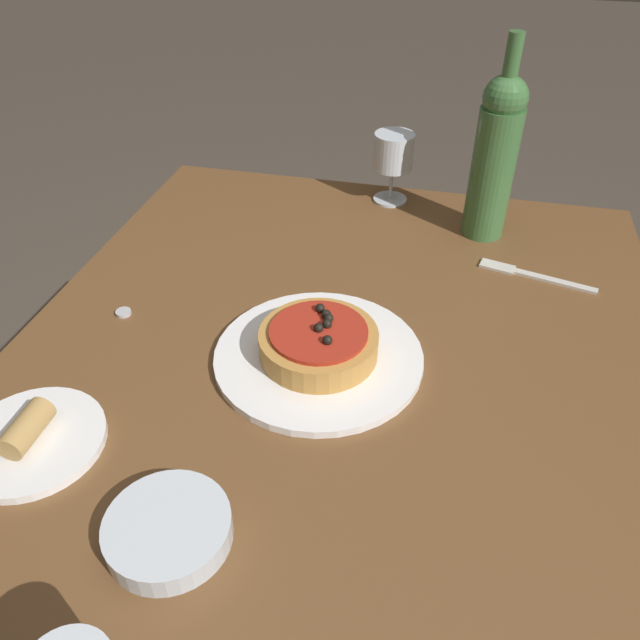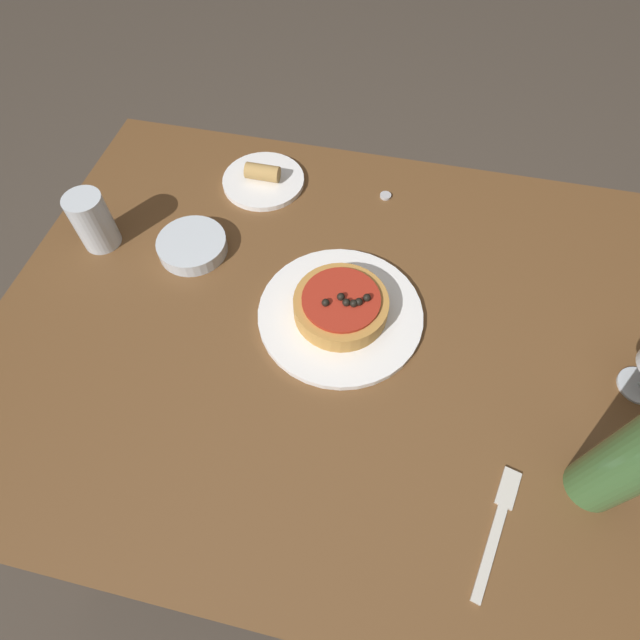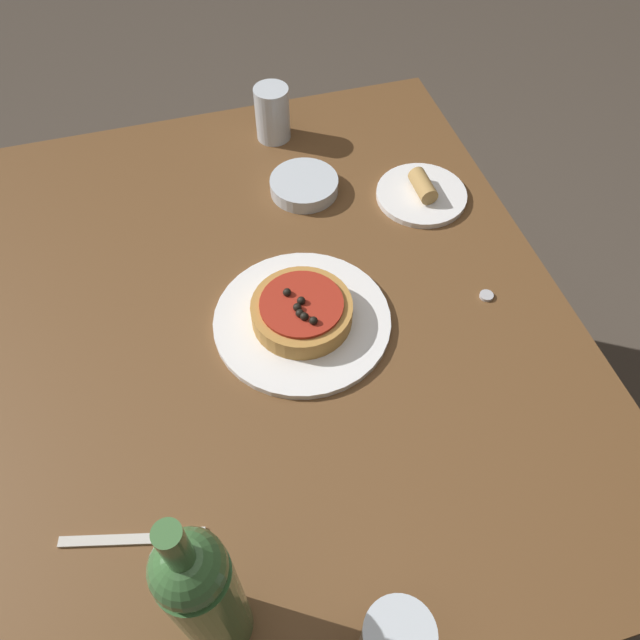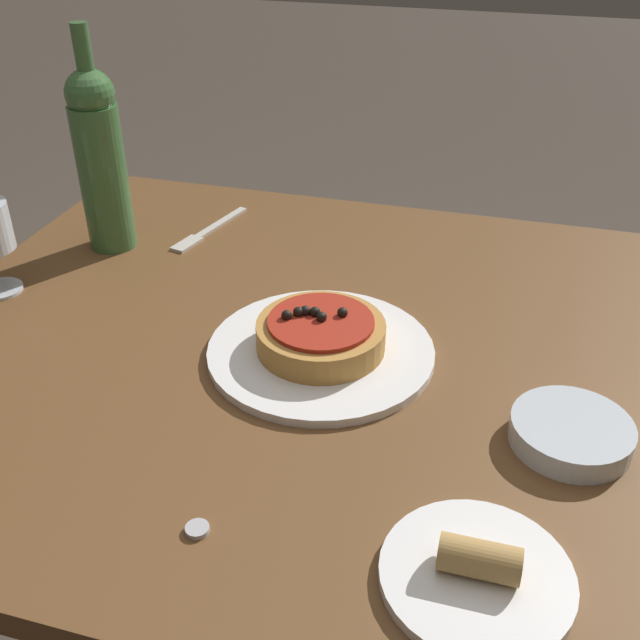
% 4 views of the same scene
% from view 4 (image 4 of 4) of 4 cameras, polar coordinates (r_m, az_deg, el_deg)
% --- Properties ---
extents(dining_table, '(1.20, 0.96, 0.77)m').
position_cam_4_polar(dining_table, '(1.06, 1.67, -6.46)').
color(dining_table, brown).
rests_on(dining_table, ground_plane).
extents(dinner_plate, '(0.30, 0.30, 0.01)m').
position_cam_4_polar(dinner_plate, '(0.99, 0.06, -2.38)').
color(dinner_plate, white).
rests_on(dinner_plate, dining_table).
extents(pizza, '(0.17, 0.17, 0.05)m').
position_cam_4_polar(pizza, '(0.97, 0.06, -1.07)').
color(pizza, '#BC843D').
rests_on(pizza, dinner_plate).
extents(wine_bottle, '(0.08, 0.08, 0.36)m').
position_cam_4_polar(wine_bottle, '(1.26, -16.41, 11.86)').
color(wine_bottle, '#3D6B38').
rests_on(wine_bottle, dining_table).
extents(side_bowl, '(0.14, 0.14, 0.03)m').
position_cam_4_polar(side_bowl, '(0.89, 18.58, -8.13)').
color(side_bowl, silver).
rests_on(side_bowl, dining_table).
extents(fork, '(0.07, 0.19, 0.00)m').
position_cam_4_polar(fork, '(1.32, -8.63, 6.67)').
color(fork, beige).
rests_on(fork, dining_table).
extents(side_plate, '(0.18, 0.18, 0.05)m').
position_cam_4_polar(side_plate, '(0.73, 11.87, -18.35)').
color(side_plate, white).
rests_on(side_plate, dining_table).
extents(bottle_cap, '(0.02, 0.02, 0.01)m').
position_cam_4_polar(bottle_cap, '(0.77, -9.33, -15.45)').
color(bottle_cap, '#B7B7BC').
rests_on(bottle_cap, dining_table).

